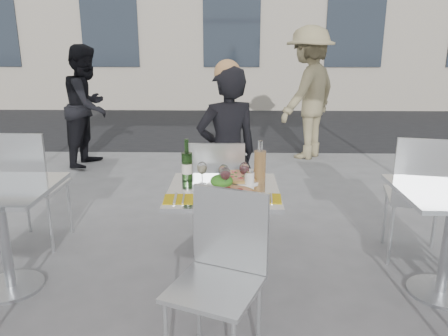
{
  "coord_description": "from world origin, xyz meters",
  "views": [
    {
      "loc": [
        0.06,
        -2.7,
        1.67
      ],
      "look_at": [
        0.0,
        0.15,
        0.85
      ],
      "focal_mm": 35.0,
      "sensor_mm": 36.0,
      "label": 1
    }
  ],
  "objects_px": {
    "pizza_near": "(229,195)",
    "pizza_far": "(239,177)",
    "salad_plate": "(222,182)",
    "napkin_right": "(266,198)",
    "woman_diner": "(227,154)",
    "wine_bottle": "(187,165)",
    "chair_far": "(217,187)",
    "pedestrian_b": "(308,93)",
    "wineglass_red_a": "(225,174)",
    "sugar_shaker": "(249,177)",
    "wineglass_red_b": "(244,169)",
    "side_chair_rfar": "(422,190)",
    "wineglass_white_b": "(224,171)",
    "side_table_left": "(1,217)",
    "side_chair_lfar": "(27,180)",
    "napkin_left": "(178,199)",
    "wineglass_white_a": "(202,169)",
    "main_table": "(223,219)",
    "carafe": "(260,166)",
    "pedestrian_a": "(88,106)",
    "chair_near": "(222,265)"
  },
  "relations": [
    {
      "from": "main_table",
      "to": "side_table_left",
      "type": "xyz_separation_m",
      "value": [
        -1.5,
        0.0,
        0.0
      ]
    },
    {
      "from": "side_chair_lfar",
      "to": "side_chair_rfar",
      "type": "xyz_separation_m",
      "value": [
        3.1,
        -0.2,
        0.01
      ]
    },
    {
      "from": "carafe",
      "to": "napkin_right",
      "type": "distance_m",
      "value": 0.35
    },
    {
      "from": "pedestrian_a",
      "to": "wineglass_white_a",
      "type": "distance_m",
      "value": 3.68
    },
    {
      "from": "chair_far",
      "to": "pedestrian_b",
      "type": "bearing_deg",
      "value": -113.37
    },
    {
      "from": "salad_plate",
      "to": "wine_bottle",
      "type": "bearing_deg",
      "value": 150.24
    },
    {
      "from": "wineglass_white_a",
      "to": "wineglass_white_b",
      "type": "bearing_deg",
      "value": -23.16
    },
    {
      "from": "pizza_near",
      "to": "carafe",
      "type": "height_order",
      "value": "carafe"
    },
    {
      "from": "pizza_far",
      "to": "wineglass_white_b",
      "type": "relative_size",
      "value": 2.07
    },
    {
      "from": "napkin_right",
      "to": "side_chair_rfar",
      "type": "bearing_deg",
      "value": 30.56
    },
    {
      "from": "chair_far",
      "to": "pedestrian_b",
      "type": "distance_m",
      "value": 3.41
    },
    {
      "from": "wineglass_red_a",
      "to": "napkin_left",
      "type": "height_order",
      "value": "wineglass_red_a"
    },
    {
      "from": "side_table_left",
      "to": "wine_bottle",
      "type": "distance_m",
      "value": 1.3
    },
    {
      "from": "side_table_left",
      "to": "woman_diner",
      "type": "relative_size",
      "value": 0.5
    },
    {
      "from": "woman_diner",
      "to": "napkin_right",
      "type": "relative_size",
      "value": 7.44
    },
    {
      "from": "side_table_left",
      "to": "wineglass_red_a",
      "type": "relative_size",
      "value": 4.76
    },
    {
      "from": "wineglass_red_a",
      "to": "side_table_left",
      "type": "bearing_deg",
      "value": 178.82
    },
    {
      "from": "chair_far",
      "to": "wineglass_red_a",
      "type": "bearing_deg",
      "value": 94.88
    },
    {
      "from": "pedestrian_b",
      "to": "side_table_left",
      "type": "bearing_deg",
      "value": 2.2
    },
    {
      "from": "pizza_near",
      "to": "wineglass_white_a",
      "type": "relative_size",
      "value": 2.2
    },
    {
      "from": "side_table_left",
      "to": "side_chair_lfar",
      "type": "xyz_separation_m",
      "value": [
        -0.12,
        0.65,
        0.05
      ]
    },
    {
      "from": "sugar_shaker",
      "to": "wineglass_red_b",
      "type": "relative_size",
      "value": 0.68
    },
    {
      "from": "chair_far",
      "to": "pizza_near",
      "type": "bearing_deg",
      "value": 95.88
    },
    {
      "from": "side_table_left",
      "to": "side_chair_rfar",
      "type": "relative_size",
      "value": 0.74
    },
    {
      "from": "wineglass_red_a",
      "to": "napkin_right",
      "type": "height_order",
      "value": "wineglass_red_a"
    },
    {
      "from": "wine_bottle",
      "to": "napkin_right",
      "type": "relative_size",
      "value": 1.47
    },
    {
      "from": "wineglass_white_b",
      "to": "napkin_left",
      "type": "relative_size",
      "value": 0.79
    },
    {
      "from": "salad_plate",
      "to": "napkin_right",
      "type": "relative_size",
      "value": 1.1
    },
    {
      "from": "pizza_near",
      "to": "pizza_far",
      "type": "xyz_separation_m",
      "value": [
        0.07,
        0.35,
        0.01
      ]
    },
    {
      "from": "wine_bottle",
      "to": "pizza_near",
      "type": "bearing_deg",
      "value": -46.39
    },
    {
      "from": "sugar_shaker",
      "to": "wineglass_red_b",
      "type": "xyz_separation_m",
      "value": [
        -0.04,
        0.0,
        0.06
      ]
    },
    {
      "from": "pedestrian_b",
      "to": "napkin_right",
      "type": "height_order",
      "value": "pedestrian_b"
    },
    {
      "from": "main_table",
      "to": "wineglass_white_a",
      "type": "bearing_deg",
      "value": 146.19
    },
    {
      "from": "salad_plate",
      "to": "wineglass_red_a",
      "type": "xyz_separation_m",
      "value": [
        0.03,
        -0.06,
        0.07
      ]
    },
    {
      "from": "napkin_left",
      "to": "sugar_shaker",
      "type": "bearing_deg",
      "value": 29.91
    },
    {
      "from": "carafe",
      "to": "wineglass_white_b",
      "type": "xyz_separation_m",
      "value": [
        -0.24,
        -0.12,
        -0.01
      ]
    },
    {
      "from": "napkin_left",
      "to": "wineglass_white_a",
      "type": "bearing_deg",
      "value": 64.13
    },
    {
      "from": "side_chair_rfar",
      "to": "pedestrian_a",
      "type": "height_order",
      "value": "pedestrian_a"
    },
    {
      "from": "salad_plate",
      "to": "napkin_right",
      "type": "xyz_separation_m",
      "value": [
        0.28,
        -0.21,
        -0.03
      ]
    },
    {
      "from": "wine_bottle",
      "to": "napkin_left",
      "type": "distance_m",
      "value": 0.39
    },
    {
      "from": "woman_diner",
      "to": "wineglass_red_a",
      "type": "distance_m",
      "value": 0.99
    },
    {
      "from": "wineglass_red_a",
      "to": "sugar_shaker",
      "type": "bearing_deg",
      "value": 36.94
    },
    {
      "from": "chair_far",
      "to": "side_chair_lfar",
      "type": "bearing_deg",
      "value": -3.29
    },
    {
      "from": "woman_diner",
      "to": "salad_plate",
      "type": "distance_m",
      "value": 0.92
    },
    {
      "from": "chair_far",
      "to": "carafe",
      "type": "height_order",
      "value": "carafe"
    },
    {
      "from": "side_chair_rfar",
      "to": "pizza_far",
      "type": "xyz_separation_m",
      "value": [
        -1.38,
        -0.24,
        0.16
      ]
    },
    {
      "from": "side_chair_lfar",
      "to": "pizza_far",
      "type": "xyz_separation_m",
      "value": [
        1.72,
        -0.44,
        0.17
      ]
    },
    {
      "from": "chair_near",
      "to": "napkin_right",
      "type": "bearing_deg",
      "value": 83.08
    },
    {
      "from": "pizza_near",
      "to": "sugar_shaker",
      "type": "relative_size",
      "value": 3.25
    },
    {
      "from": "side_chair_lfar",
      "to": "napkin_left",
      "type": "xyz_separation_m",
      "value": [
        1.35,
        -0.85,
        0.16
      ]
    }
  ]
}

